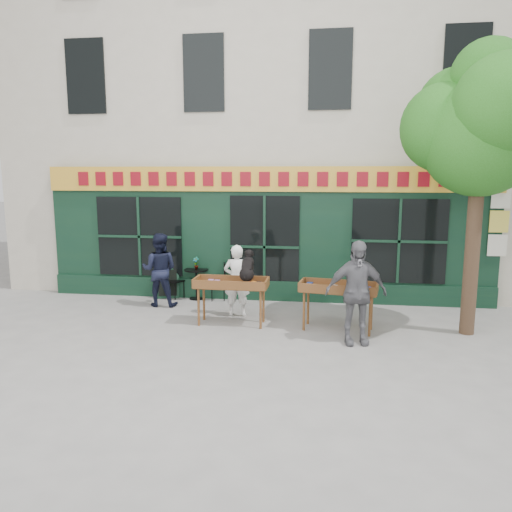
% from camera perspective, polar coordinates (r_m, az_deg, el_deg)
% --- Properties ---
extents(ground, '(80.00, 80.00, 0.00)m').
position_cam_1_polar(ground, '(10.32, -0.64, -8.29)').
color(ground, slate).
rests_on(ground, ground).
extents(building, '(14.00, 7.26, 10.00)m').
position_cam_1_polar(building, '(15.85, 2.71, 16.12)').
color(building, beige).
rests_on(building, ground).
extents(street_tree, '(3.05, 2.90, 5.60)m').
position_cam_1_polar(street_tree, '(10.50, 24.52, 13.88)').
color(street_tree, '#382619').
rests_on(street_tree, ground).
extents(book_cart_center, '(1.51, 0.63, 0.99)m').
position_cam_1_polar(book_cart_center, '(10.41, -2.85, -3.44)').
color(book_cart_center, brown).
rests_on(book_cart_center, ground).
extents(dog, '(0.35, 0.60, 0.60)m').
position_cam_1_polar(dog, '(10.21, -0.99, -1.01)').
color(dog, black).
rests_on(dog, book_cart_center).
extents(woman, '(0.59, 0.39, 1.60)m').
position_cam_1_polar(woman, '(11.04, -2.21, -2.81)').
color(woman, white).
rests_on(woman, ground).
extents(book_cart_right, '(1.58, 0.84, 0.99)m').
position_cam_1_polar(book_cart_right, '(10.14, 9.39, -3.91)').
color(book_cart_right, brown).
rests_on(book_cart_right, ground).
extents(man_right, '(1.21, 0.69, 1.95)m').
position_cam_1_polar(man_right, '(9.39, 11.35, -4.11)').
color(man_right, '#5E5D63').
rests_on(man_right, ground).
extents(bistro_table, '(0.60, 0.60, 0.76)m').
position_cam_1_polar(bistro_table, '(12.61, -6.84, -2.50)').
color(bistro_table, black).
rests_on(bistro_table, ground).
extents(bistro_chair_left, '(0.50, 0.50, 0.95)m').
position_cam_1_polar(bistro_chair_left, '(12.82, -9.50, -2.29)').
color(bistro_chair_left, black).
rests_on(bistro_chair_left, ground).
extents(bistro_chair_right, '(0.44, 0.44, 0.95)m').
position_cam_1_polar(bistro_chair_right, '(12.48, -3.99, -2.51)').
color(bistro_chair_right, black).
rests_on(bistro_chair_right, ground).
extents(potted_plant, '(0.19, 0.16, 0.32)m').
position_cam_1_polar(potted_plant, '(12.53, -6.88, -0.80)').
color(potted_plant, gray).
rests_on(potted_plant, bistro_table).
extents(man_left, '(0.89, 0.71, 1.75)m').
position_cam_1_polar(man_left, '(12.06, -10.97, -1.55)').
color(man_left, black).
rests_on(man_left, ground).
extents(chalkboard, '(0.59, 0.32, 0.79)m').
position_cam_1_polar(chalkboard, '(12.83, -10.05, -3.02)').
color(chalkboard, black).
rests_on(chalkboard, ground).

